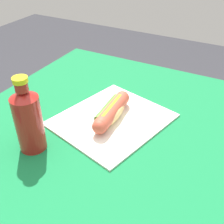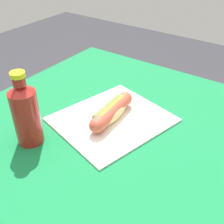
% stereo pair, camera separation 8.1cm
% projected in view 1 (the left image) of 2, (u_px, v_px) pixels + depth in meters
% --- Properties ---
extents(dining_table, '(0.98, 0.81, 0.78)m').
position_uv_depth(dining_table, '(99.00, 175.00, 0.87)').
color(dining_table, brown).
rests_on(dining_table, ground).
extents(paper_wrapper, '(0.37, 0.34, 0.01)m').
position_uv_depth(paper_wrapper, '(112.00, 119.00, 0.83)').
color(paper_wrapper, silver).
rests_on(paper_wrapper, dining_table).
extents(hot_dog, '(0.20, 0.06, 0.05)m').
position_uv_depth(hot_dog, '(112.00, 111.00, 0.81)').
color(hot_dog, '#E5BC75').
rests_on(hot_dog, paper_wrapper).
extents(soda_bottle, '(0.07, 0.07, 0.20)m').
position_uv_depth(soda_bottle, '(28.00, 119.00, 0.68)').
color(soda_bottle, maroon).
rests_on(soda_bottle, dining_table).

